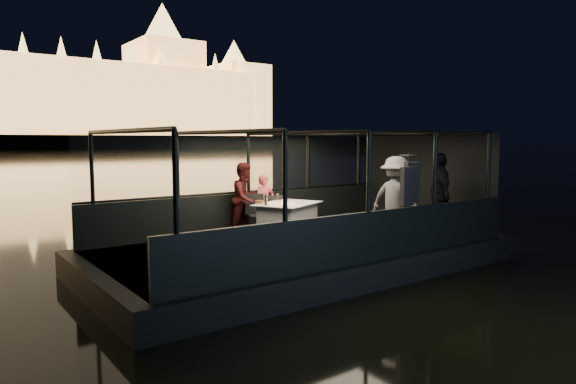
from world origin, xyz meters
TOP-DOWN VIEW (x-y plane):
  - boat_hull at (0.00, 0.00)m, footprint 8.60×4.40m
  - boat_deck at (0.00, 0.00)m, footprint 8.00×4.00m
  - gunwale_port at (0.00, 2.00)m, footprint 8.00×0.08m
  - gunwale_starboard at (0.00, -2.00)m, footprint 8.00×0.08m
  - cabin_glass_port at (0.00, 2.00)m, footprint 8.00×0.02m
  - cabin_glass_starboard at (0.00, -2.00)m, footprint 8.00×0.02m
  - cabin_roof_glass at (0.00, 0.00)m, footprint 8.00×4.00m
  - end_wall_fore at (-4.00, 0.00)m, footprint 0.02×4.00m
  - end_wall_aft at (4.00, 0.00)m, footprint 0.02×4.00m
  - canopy_ribs at (0.00, 0.00)m, footprint 8.00×4.00m
  - dining_table_central at (0.22, 0.72)m, footprint 1.76×1.56m
  - chair_port_left at (-0.14, 1.34)m, footprint 0.55×0.55m
  - chair_port_right at (0.35, 1.17)m, footprint 0.48×0.48m
  - coat_stand at (1.33, -1.75)m, footprint 0.57×0.47m
  - person_woman_coral at (0.17, 1.57)m, footprint 0.52×0.38m
  - person_man_maroon at (-0.31, 1.64)m, footprint 0.96×0.85m
  - passenger_stripe at (1.86, -0.96)m, footprint 0.84×1.27m
  - passenger_dark at (3.13, -1.09)m, footprint 1.01×1.18m
  - wine_bottle at (-0.38, 0.69)m, footprint 0.08×0.08m
  - bread_basket at (-0.38, 0.94)m, footprint 0.21×0.21m
  - amber_candle at (0.10, 0.71)m, footprint 0.07×0.07m
  - plate_near at (0.44, 0.54)m, footprint 0.23×0.23m
  - plate_far at (-0.38, 0.88)m, footprint 0.28×0.28m
  - wine_glass_white at (-0.38, 0.64)m, footprint 0.07×0.07m
  - wine_glass_red at (0.17, 1.03)m, footprint 0.07×0.07m

SIDE VIEW (x-z plane):
  - boat_hull at x=0.00m, z-range -0.50..0.50m
  - boat_deck at x=0.00m, z-range 0.46..0.50m
  - dining_table_central at x=0.22m, z-range 0.50..1.27m
  - gunwale_port at x=0.00m, z-range 0.50..1.40m
  - gunwale_starboard at x=0.00m, z-range 0.50..1.40m
  - chair_port_left at x=-0.14m, z-range 0.49..1.41m
  - chair_port_right at x=0.35m, z-range 0.52..1.38m
  - person_woman_coral at x=0.17m, z-range 0.58..1.92m
  - person_man_maroon at x=-0.31m, z-range 0.43..2.07m
  - plate_near at x=0.44m, z-range 1.27..1.28m
  - plate_far at x=-0.38m, z-range 1.26..1.28m
  - bread_basket at x=-0.38m, z-range 1.27..1.34m
  - amber_candle at x=0.10m, z-range 1.26..1.35m
  - passenger_stripe at x=1.86m, z-range 0.44..2.26m
  - passenger_dark at x=3.13m, z-range 0.41..2.29m
  - wine_glass_white at x=-0.38m, z-range 1.28..1.44m
  - wine_glass_red at x=0.17m, z-range 1.27..1.45m
  - coat_stand at x=1.33m, z-range 0.45..2.35m
  - wine_bottle at x=-0.38m, z-range 1.28..1.55m
  - end_wall_fore at x=-4.00m, z-range 0.50..2.80m
  - end_wall_aft at x=4.00m, z-range 0.50..2.80m
  - canopy_ribs at x=0.00m, z-range 0.50..2.80m
  - cabin_glass_port at x=0.00m, z-range 1.40..2.80m
  - cabin_glass_starboard at x=0.00m, z-range 1.40..2.80m
  - cabin_roof_glass at x=0.00m, z-range 2.79..2.81m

